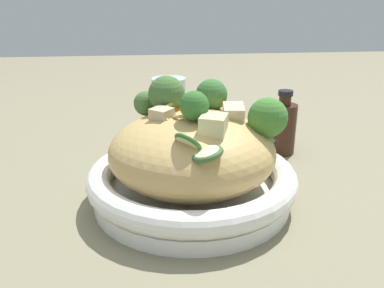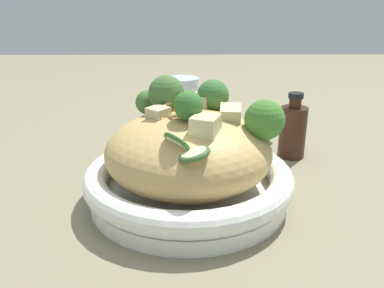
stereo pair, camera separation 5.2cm
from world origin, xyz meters
TOP-DOWN VIEW (x-y plane):
  - ground_plane at (0.00, 0.00)m, footprint 3.00×3.00m
  - serving_bowl at (0.00, 0.00)m, footprint 0.29×0.29m
  - noodle_heap at (-0.00, -0.00)m, footprint 0.22×0.22m
  - broccoli_florets at (-0.03, 0.02)m, footprint 0.14×0.20m
  - carrot_coins at (-0.05, 0.01)m, footprint 0.08×0.11m
  - zucchini_slices at (0.02, 0.01)m, footprint 0.21×0.10m
  - chicken_chunks at (-0.01, 0.02)m, footprint 0.15×0.13m
  - soy_sauce_bottle at (-0.16, 0.18)m, footprint 0.05×0.05m
  - drinking_glass at (-0.29, -0.01)m, footprint 0.07×0.07m

SIDE VIEW (x-z plane):
  - ground_plane at x=0.00m, z-range 0.00..0.00m
  - serving_bowl at x=0.00m, z-range 0.00..0.05m
  - soy_sauce_bottle at x=-0.16m, z-range -0.01..0.11m
  - drinking_glass at x=-0.29m, z-range 0.00..0.12m
  - noodle_heap at x=0.00m, z-range 0.01..0.13m
  - zucchini_slices at x=0.02m, z-range 0.09..0.12m
  - carrot_coins at x=-0.05m, z-range 0.10..0.13m
  - chicken_chunks at x=-0.01m, z-range 0.11..0.14m
  - broccoli_florets at x=-0.03m, z-range 0.09..0.17m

